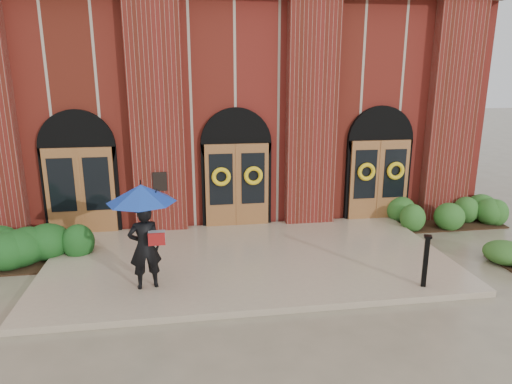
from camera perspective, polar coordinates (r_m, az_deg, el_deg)
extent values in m
plane|color=gray|center=(11.61, -0.77, -9.09)|extent=(90.00, 90.00, 0.00)
cube|color=tan|center=(11.71, -0.88, -8.46)|extent=(10.00, 5.30, 0.15)
cube|color=maroon|center=(19.50, -4.56, 11.26)|extent=(16.00, 12.00, 7.00)
cube|color=black|center=(13.35, -11.92, 1.29)|extent=(0.40, 0.05, 0.55)
cube|color=maroon|center=(13.31, -12.30, 9.31)|extent=(1.50, 0.45, 7.00)
cube|color=maroon|center=(13.80, 6.97, 9.72)|extent=(1.50, 0.45, 7.00)
cube|color=maroon|center=(15.62, 23.29, 9.23)|extent=(1.50, 0.45, 7.00)
cube|color=#985D31|center=(13.95, -21.07, 0.13)|extent=(1.90, 0.10, 2.50)
cylinder|color=black|center=(13.85, -21.44, 5.28)|extent=(2.10, 0.22, 2.10)
cube|color=#985D31|center=(13.70, -2.39, 0.87)|extent=(1.90, 0.10, 2.50)
cylinder|color=black|center=(13.59, -2.51, 6.13)|extent=(2.10, 0.22, 2.10)
cube|color=#985D31|center=(14.87, 15.11, 1.48)|extent=(1.90, 0.10, 2.50)
cylinder|color=black|center=(14.77, 15.22, 6.33)|extent=(2.10, 0.22, 2.10)
torus|color=yellow|center=(13.47, -4.37, 1.91)|extent=(0.57, 0.13, 0.57)
torus|color=yellow|center=(13.58, -0.33, 2.05)|extent=(0.57, 0.13, 0.57)
torus|color=yellow|center=(14.52, 13.64, 2.47)|extent=(0.57, 0.13, 0.57)
torus|color=yellow|center=(14.91, 17.06, 2.55)|extent=(0.57, 0.13, 0.57)
imported|color=black|center=(10.07, -13.73, -6.68)|extent=(0.76, 0.58, 1.87)
cone|color=#133698|center=(9.71, -14.16, -0.16)|extent=(1.71, 1.71, 0.37)
cylinder|color=black|center=(9.79, -13.71, -3.04)|extent=(0.02, 0.02, 0.62)
cube|color=#A7A9AC|center=(9.82, -12.28, -5.59)|extent=(0.38, 0.24, 0.27)
cube|color=maroon|center=(9.73, -12.32, -5.80)|extent=(0.35, 0.09, 0.27)
cube|color=black|center=(10.63, 20.42, -8.22)|extent=(0.13, 0.13, 1.13)
cube|color=black|center=(10.42, 20.71, -5.24)|extent=(0.21, 0.21, 0.05)
ellipsoid|color=#174517|center=(12.82, -25.29, -6.13)|extent=(3.35, 1.34, 0.86)
ellipsoid|color=#28591F|center=(15.68, 22.80, -2.31)|extent=(3.08, 1.23, 0.79)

